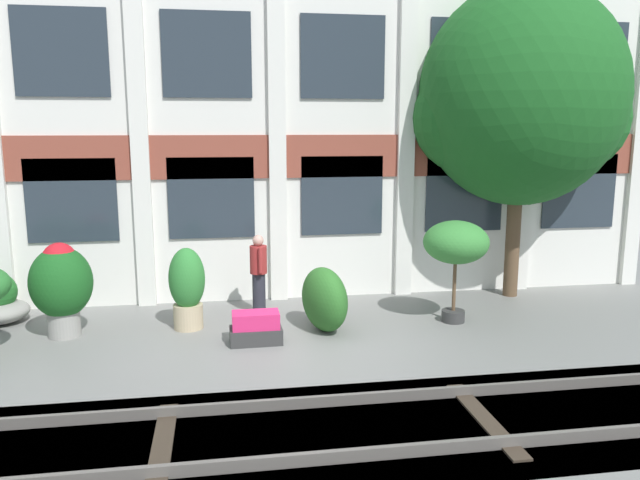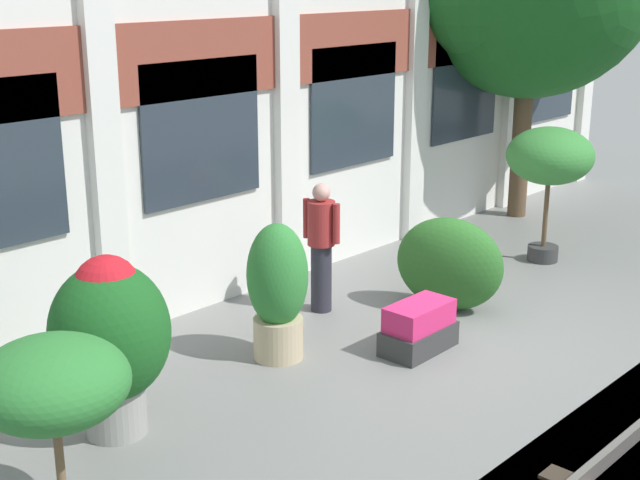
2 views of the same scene
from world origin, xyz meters
The scene contains 8 objects.
ground_plane centered at (0.00, 0.00, 0.00)m, with size 80.00×80.00×0.00m, color slate.
potted_plant_tall_urn centered at (3.18, 0.90, 1.51)m, with size 1.24×1.24×1.98m.
potted_plant_square_trough centered at (-0.67, 0.29, 0.26)m, with size 0.91×0.50×0.56m.
potted_plant_terracotta_small centered at (-5.18, 0.29, 1.19)m, with size 1.15×1.15×1.55m.
potted_plant_stone_basin centered at (-4.06, 1.22, 0.99)m, with size 1.09×1.09×1.72m.
potted_plant_fluted_column centered at (-1.87, 1.31, 0.84)m, with size 0.67×0.67×1.53m.
resident_by_doorway centered at (-0.51, 1.93, 0.87)m, with size 0.34×0.53×1.63m.
topiary_hedge centered at (0.62, 0.80, 0.59)m, with size 1.38×0.70×1.18m, color #286023.
Camera 2 is at (-8.19, -5.16, 4.10)m, focal length 50.00 mm.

